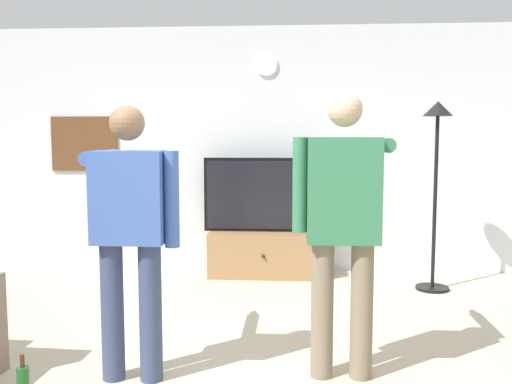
% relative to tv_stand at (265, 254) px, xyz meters
% --- Properties ---
extents(ground_plane, '(8.40, 8.40, 0.00)m').
position_rel_tv_stand_xyz_m(ground_plane, '(0.01, -2.60, -0.24)').
color(ground_plane, beige).
extents(back_wall, '(6.40, 0.10, 2.70)m').
position_rel_tv_stand_xyz_m(back_wall, '(0.01, 0.35, 1.11)').
color(back_wall, silver).
rests_on(back_wall, ground_plane).
extents(tv_stand, '(1.19, 0.49, 0.48)m').
position_rel_tv_stand_xyz_m(tv_stand, '(0.00, 0.00, 0.00)').
color(tv_stand, '#997047').
rests_on(tv_stand, ground_plane).
extents(television, '(1.31, 0.07, 0.79)m').
position_rel_tv_stand_xyz_m(television, '(0.00, 0.05, 0.64)').
color(television, black).
rests_on(television, tv_stand).
extents(wall_clock, '(0.24, 0.03, 0.24)m').
position_rel_tv_stand_xyz_m(wall_clock, '(-0.00, 0.29, 2.04)').
color(wall_clock, white).
extents(framed_picture, '(0.76, 0.04, 0.61)m').
position_rel_tv_stand_xyz_m(framed_picture, '(-2.07, 0.30, 1.18)').
color(framed_picture, brown).
extents(floor_lamp, '(0.32, 0.32, 1.83)m').
position_rel_tv_stand_xyz_m(floor_lamp, '(1.68, -0.44, 1.07)').
color(floor_lamp, black).
rests_on(floor_lamp, ground_plane).
extents(person_standing_nearer_lamp, '(0.61, 0.78, 1.69)m').
position_rel_tv_stand_xyz_m(person_standing_nearer_lamp, '(-0.67, -2.64, 0.73)').
color(person_standing_nearer_lamp, '#384266').
rests_on(person_standing_nearer_lamp, ground_plane).
extents(person_standing_nearer_couch, '(0.62, 0.78, 1.77)m').
position_rel_tv_stand_xyz_m(person_standing_nearer_couch, '(0.62, -2.51, 0.77)').
color(person_standing_nearer_couch, '#7A6B56').
rests_on(person_standing_nearer_couch, ground_plane).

